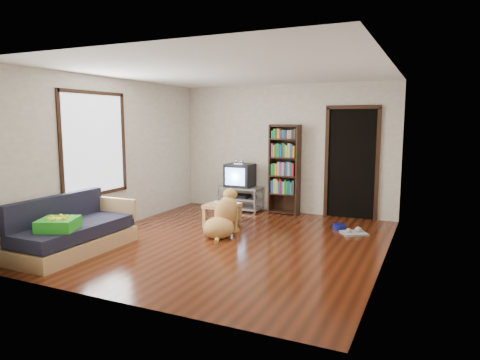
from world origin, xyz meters
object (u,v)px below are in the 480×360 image
at_px(dog_bowl, 339,226).
at_px(sofa, 74,234).
at_px(laptop, 222,203).
at_px(tv_stand, 240,197).
at_px(dog, 223,218).
at_px(grey_rag, 354,233).
at_px(bookshelf, 285,164).
at_px(crt_tv, 240,175).
at_px(coffee_table, 222,210).
at_px(green_cushion, 58,224).

distance_m(dog_bowl, sofa, 4.34).
distance_m(laptop, tv_stand, 1.44).
relative_size(dog_bowl, dog, 0.23).
distance_m(grey_rag, sofa, 4.42).
height_order(tv_stand, bookshelf, bookshelf).
xyz_separation_m(grey_rag, sofa, (-3.51, -2.66, 0.25)).
height_order(grey_rag, crt_tv, crt_tv).
relative_size(dog_bowl, sofa, 0.12).
distance_m(laptop, coffee_table, 0.14).
bearing_deg(crt_tv, grey_rag, -21.25).
distance_m(laptop, crt_tv, 1.49).
bearing_deg(tv_stand, laptop, -78.51).
distance_m(green_cushion, bookshelf, 4.50).
bearing_deg(bookshelf, coffee_table, -114.32).
xyz_separation_m(grey_rag, tv_stand, (-2.54, 0.97, 0.25)).
bearing_deg(grey_rag, green_cushion, -138.16).
distance_m(dog_bowl, grey_rag, 0.39).
xyz_separation_m(tv_stand, bookshelf, (0.95, 0.09, 0.73)).
relative_size(laptop, grey_rag, 0.81).
xyz_separation_m(tv_stand, crt_tv, (0.00, 0.02, 0.47)).
relative_size(laptop, dog, 0.33).
xyz_separation_m(grey_rag, coffee_table, (-2.25, -0.41, 0.27)).
bearing_deg(coffee_table, dog, -61.72).
xyz_separation_m(sofa, dog, (1.56, 1.69, 0.03)).
xyz_separation_m(green_cushion, grey_rag, (3.39, 3.04, -0.48)).
bearing_deg(sofa, grey_rag, 37.17).
distance_m(laptop, dog_bowl, 2.11).
distance_m(grey_rag, dog, 2.20).
distance_m(sofa, coffee_table, 2.58).
relative_size(green_cushion, crt_tv, 0.81).
height_order(sofa, dog, sofa).
height_order(grey_rag, tv_stand, tv_stand).
xyz_separation_m(tv_stand, dog, (0.59, -1.94, 0.02)).
relative_size(crt_tv, sofa, 0.32).
relative_size(laptop, dog_bowl, 1.46).
relative_size(tv_stand, crt_tv, 1.55).
relative_size(bookshelf, dog, 1.86).
bearing_deg(coffee_table, tv_stand, 101.73).
relative_size(green_cushion, coffee_table, 0.85).
bearing_deg(coffee_table, bookshelf, 65.68).
bearing_deg(tv_stand, green_cushion, -101.99).
xyz_separation_m(laptop, dog_bowl, (1.95, 0.69, -0.37)).
bearing_deg(dog_bowl, tv_stand, 162.27).
distance_m(laptop, sofa, 2.56).
distance_m(grey_rag, bookshelf, 2.15).
xyz_separation_m(green_cushion, dog_bowl, (3.09, 3.29, -0.46)).
height_order(green_cushion, laptop, green_cushion).
xyz_separation_m(laptop, bookshelf, (0.66, 1.50, 0.59)).
distance_m(dog_bowl, dog, 2.07).
relative_size(dog_bowl, tv_stand, 0.24).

